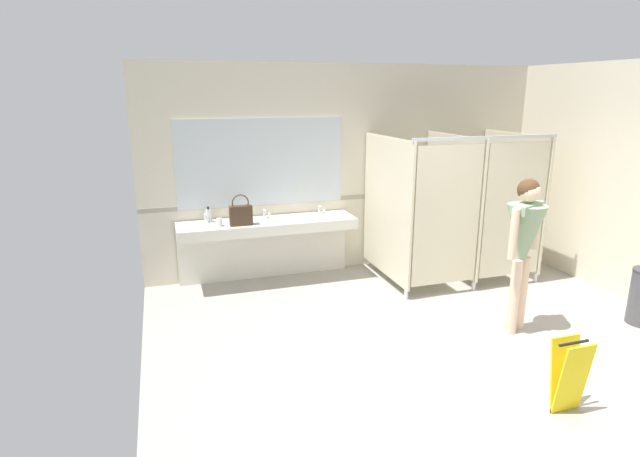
# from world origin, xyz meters

# --- Properties ---
(ground_plane) EXTENTS (6.11, 6.43, 0.10)m
(ground_plane) POSITION_xyz_m (0.00, 0.00, -0.05)
(ground_plane) COLOR #9E998E
(wall_back) EXTENTS (6.11, 0.12, 2.92)m
(wall_back) POSITION_xyz_m (0.00, 2.98, 1.46)
(wall_back) COLOR beige
(wall_back) RESTS_ON ground_plane
(wall_back_tile_band) EXTENTS (6.11, 0.01, 0.06)m
(wall_back_tile_band) POSITION_xyz_m (0.00, 2.91, 1.05)
(wall_back_tile_band) COLOR #9E937F
(wall_back_tile_band) RESTS_ON wall_back
(vanity_counter) EXTENTS (2.37, 0.57, 0.99)m
(vanity_counter) POSITION_xyz_m (-1.42, 2.70, 0.65)
(vanity_counter) COLOR silver
(vanity_counter) RESTS_ON ground_plane
(mirror_panel) EXTENTS (2.27, 0.02, 1.17)m
(mirror_panel) POSITION_xyz_m (-1.42, 2.90, 1.62)
(mirror_panel) COLOR silver
(mirror_panel) RESTS_ON wall_back
(bathroom_stalls) EXTENTS (2.03, 1.45, 2.02)m
(bathroom_stalls) POSITION_xyz_m (1.10, 1.97, 1.06)
(bathroom_stalls) COLOR beige
(bathroom_stalls) RESTS_ON ground_plane
(person_standing) EXTENTS (0.54, 0.53, 1.68)m
(person_standing) POSITION_xyz_m (0.86, 0.37, 1.07)
(person_standing) COLOR beige
(person_standing) RESTS_ON ground_plane
(handbag) EXTENTS (0.29, 0.11, 0.41)m
(handbag) POSITION_xyz_m (-1.79, 2.47, 1.02)
(handbag) COLOR #3F2D1E
(handbag) RESTS_ON vanity_counter
(soap_dispenser) EXTENTS (0.07, 0.07, 0.20)m
(soap_dispenser) POSITION_xyz_m (-2.17, 2.78, 0.97)
(soap_dispenser) COLOR white
(soap_dispenser) RESTS_ON vanity_counter
(paper_cup) EXTENTS (0.07, 0.07, 0.10)m
(paper_cup) POSITION_xyz_m (-2.06, 2.50, 0.93)
(paper_cup) COLOR white
(paper_cup) RESTS_ON vanity_counter
(wet_floor_sign) EXTENTS (0.28, 0.19, 0.63)m
(wet_floor_sign) POSITION_xyz_m (0.30, -0.97, 0.32)
(wet_floor_sign) COLOR yellow
(wet_floor_sign) RESTS_ON ground_plane
(floor_drain_cover) EXTENTS (0.14, 0.14, 0.01)m
(floor_drain_cover) POSITION_xyz_m (0.60, 0.05, 0.00)
(floor_drain_cover) COLOR #B7BABF
(floor_drain_cover) RESTS_ON ground_plane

